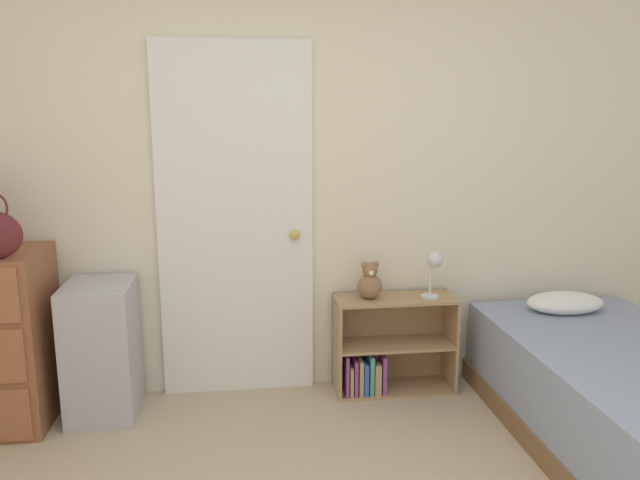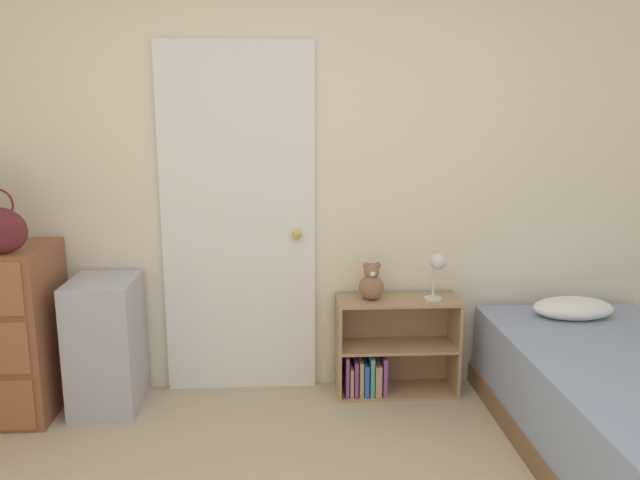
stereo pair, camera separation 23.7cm
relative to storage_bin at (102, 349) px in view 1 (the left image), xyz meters
The scene contains 7 objects.
wall_back 1.38m from the storage_bin, 14.73° to the left, with size 10.00×0.06×2.55m.
door_closed 1.01m from the storage_bin, 16.14° to the left, with size 0.88×0.09×2.04m.
storage_bin is the anchor object (origin of this frame).
bookshelf 1.61m from the storage_bin, ahead, with size 0.71×0.27×0.58m.
teddy_bear 1.54m from the storage_bin, ahead, with size 0.15×0.15×0.22m.
desk_lamp 1.92m from the storage_bin, ahead, with size 0.12×0.12×0.28m.
bed 2.74m from the storage_bin, 15.00° to the right, with size 1.02×1.87×0.61m.
Camera 1 is at (-0.24, -1.51, 1.64)m, focal length 35.00 mm.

